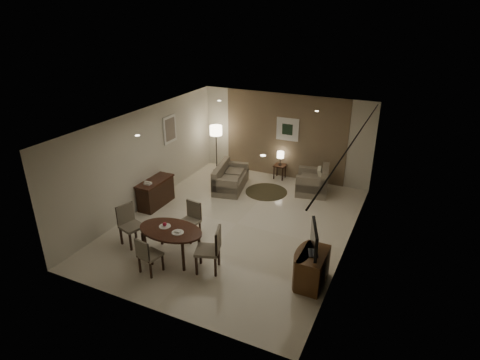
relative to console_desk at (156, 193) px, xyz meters
The scene contains 31 objects.
room_shell 2.70m from the console_desk, ahead, with size 5.50×7.00×2.70m.
taupe_accent 4.39m from the console_desk, 54.45° to the left, with size 3.96×0.03×2.70m, color #766449.
curtain_wall 5.26m from the console_desk, ahead, with size 0.08×6.70×2.58m, color beige, non-canonical shape.
curtain_rod 5.64m from the console_desk, ahead, with size 0.03×0.03×6.80m, color black.
art_back_frame 4.49m from the console_desk, 53.18° to the left, with size 0.72×0.03×0.72m, color silver.
art_back_canvas 4.48m from the console_desk, 53.06° to the left, with size 0.34×0.01×0.34m, color black.
art_left_frame 1.92m from the console_desk, 100.85° to the left, with size 0.03×0.60×0.80m, color silver.
art_left_canvas 1.91m from the console_desk, 100.16° to the left, with size 0.01×0.46×0.64m, color gray.
downlight_nl 3.12m from the console_desk, 58.80° to the right, with size 0.10×0.10×0.01m, color white.
downlight_nr 4.87m from the console_desk, 24.83° to the right, with size 0.10×0.10×0.01m, color white.
downlight_fl 3.12m from the console_desk, 58.80° to the left, with size 0.10×0.10×0.01m, color white.
downlight_fr 4.87m from the console_desk, 24.83° to the left, with size 0.10×0.10×0.01m, color white.
console_desk is the anchor object (origin of this frame).
telephone 0.52m from the console_desk, 90.00° to the right, with size 0.20×0.14×0.09m, color white, non-canonical shape.
tv_cabinet 5.11m from the console_desk, 17.05° to the right, with size 0.48×0.90×0.70m, color brown, non-canonical shape.
flat_tv 5.14m from the console_desk, 17.12° to the right, with size 0.06×0.88×0.60m, color black, non-canonical shape.
dining_table 2.65m from the console_desk, 46.49° to the right, with size 1.48×0.93×0.70m, color #402114, non-canonical shape.
chair_near 3.09m from the console_desk, 55.84° to the right, with size 0.41×0.41×0.84m, color gray, non-canonical shape.
chair_far 2.08m from the console_desk, 31.91° to the right, with size 0.44×0.44×0.90m, color gray, non-canonical shape.
chair_left 2.01m from the console_desk, 69.33° to the right, with size 0.46×0.46×0.96m, color gray, non-canonical shape.
chair_right 3.43m from the console_desk, 35.79° to the right, with size 0.48×0.48×1.00m, color gray, non-canonical shape.
plate_a 2.51m from the console_desk, 48.70° to the right, with size 0.26×0.26×0.02m, color white.
plate_b 2.85m from the console_desk, 43.96° to the right, with size 0.26×0.26×0.02m, color white.
fruit_apple 2.52m from the console_desk, 48.70° to the right, with size 0.09×0.09×0.09m, color #A7132C.
napkin 2.86m from the console_desk, 43.96° to the right, with size 0.12×0.08×0.03m, color white.
round_rug 3.26m from the console_desk, 40.39° to the left, with size 1.25×1.25×0.01m, color #423E25.
sofa 2.35m from the console_desk, 54.36° to the left, with size 0.78×1.56×0.74m, color gray, non-canonical shape.
armchair 4.55m from the console_desk, 35.39° to the left, with size 0.94×0.89×0.84m, color gray, non-canonical shape.
side_table 4.08m from the console_desk, 52.78° to the left, with size 0.36×0.36×0.46m, color black, non-canonical shape.
table_lamp 4.09m from the console_desk, 52.78° to the left, with size 0.22×0.22×0.50m, color #FFEAC1, non-canonical shape.
floor_lamp 2.97m from the console_desk, 83.28° to the left, with size 0.40×0.40×1.58m, color #FFE5B7, non-canonical shape.
Camera 1 is at (3.90, -8.07, 5.16)m, focal length 30.00 mm.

